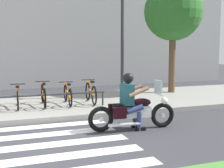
{
  "coord_description": "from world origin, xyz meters",
  "views": [
    {
      "loc": [
        -0.76,
        -6.45,
        2.09
      ],
      "look_at": [
        2.42,
        2.27,
        0.96
      ],
      "focal_mm": 49.54,
      "sensor_mm": 36.0,
      "label": 1
    }
  ],
  "objects_px": {
    "bicycle_1": "(18,97)",
    "bicycle_3": "(68,94)",
    "street_lamp": "(122,35)",
    "bicycle_2": "(43,95)",
    "tree_near_rack": "(173,12)",
    "bicycle_4": "(91,93)",
    "rider": "(130,97)",
    "motorcycle": "(133,112)",
    "bike_rack": "(46,96)"
  },
  "relations": [
    {
      "from": "rider",
      "to": "tree_near_rack",
      "type": "relative_size",
      "value": 0.3
    },
    {
      "from": "bicycle_1",
      "to": "tree_near_rack",
      "type": "height_order",
      "value": "tree_near_rack"
    },
    {
      "from": "rider",
      "to": "bicycle_3",
      "type": "bearing_deg",
      "value": 106.26
    },
    {
      "from": "rider",
      "to": "bike_rack",
      "type": "bearing_deg",
      "value": 123.59
    },
    {
      "from": "rider",
      "to": "motorcycle",
      "type": "bearing_deg",
      "value": -6.84
    },
    {
      "from": "bicycle_2",
      "to": "tree_near_rack",
      "type": "height_order",
      "value": "tree_near_rack"
    },
    {
      "from": "bicycle_2",
      "to": "tree_near_rack",
      "type": "distance_m",
      "value": 6.43
    },
    {
      "from": "bicycle_4",
      "to": "tree_near_rack",
      "type": "xyz_separation_m",
      "value": [
        3.94,
        1.27,
        2.99
      ]
    },
    {
      "from": "street_lamp",
      "to": "tree_near_rack",
      "type": "relative_size",
      "value": 0.87
    },
    {
      "from": "rider",
      "to": "bicycle_4",
      "type": "height_order",
      "value": "rider"
    },
    {
      "from": "bicycle_4",
      "to": "tree_near_rack",
      "type": "bearing_deg",
      "value": 17.86
    },
    {
      "from": "bicycle_1",
      "to": "street_lamp",
      "type": "bearing_deg",
      "value": 12.52
    },
    {
      "from": "bicycle_4",
      "to": "street_lamp",
      "type": "relative_size",
      "value": 0.4
    },
    {
      "from": "bicycle_2",
      "to": "tree_near_rack",
      "type": "xyz_separation_m",
      "value": [
        5.55,
        1.27,
        2.99
      ]
    },
    {
      "from": "rider",
      "to": "bicycle_1",
      "type": "relative_size",
      "value": 0.91
    },
    {
      "from": "bicycle_1",
      "to": "bicycle_2",
      "type": "xyz_separation_m",
      "value": [
        0.8,
        -0.0,
        0.02
      ]
    },
    {
      "from": "street_lamp",
      "to": "bicycle_1",
      "type": "bearing_deg",
      "value": -167.48
    },
    {
      "from": "rider",
      "to": "bicycle_2",
      "type": "distance_m",
      "value": 3.6
    },
    {
      "from": "bike_rack",
      "to": "street_lamp",
      "type": "relative_size",
      "value": 0.93
    },
    {
      "from": "motorcycle",
      "to": "bike_rack",
      "type": "height_order",
      "value": "motorcycle"
    },
    {
      "from": "rider",
      "to": "tree_near_rack",
      "type": "bearing_deg",
      "value": 49.06
    },
    {
      "from": "bicycle_3",
      "to": "bike_rack",
      "type": "relative_size",
      "value": 0.44
    },
    {
      "from": "bicycle_3",
      "to": "tree_near_rack",
      "type": "relative_size",
      "value": 0.35
    },
    {
      "from": "bicycle_3",
      "to": "street_lamp",
      "type": "bearing_deg",
      "value": 20.61
    },
    {
      "from": "bicycle_1",
      "to": "bicycle_3",
      "type": "distance_m",
      "value": 1.61
    },
    {
      "from": "motorcycle",
      "to": "bike_rack",
      "type": "distance_m",
      "value": 3.16
    },
    {
      "from": "bike_rack",
      "to": "bicycle_1",
      "type": "bearing_deg",
      "value": 145.36
    },
    {
      "from": "motorcycle",
      "to": "bicycle_1",
      "type": "distance_m",
      "value": 4.09
    },
    {
      "from": "bicycle_3",
      "to": "tree_near_rack",
      "type": "height_order",
      "value": "tree_near_rack"
    },
    {
      "from": "bicycle_3",
      "to": "street_lamp",
      "type": "xyz_separation_m",
      "value": [
        2.31,
        0.87,
        2.01
      ]
    },
    {
      "from": "bicycle_4",
      "to": "motorcycle",
      "type": "bearing_deg",
      "value": -86.52
    },
    {
      "from": "bicycle_2",
      "to": "bicycle_3",
      "type": "bearing_deg",
      "value": 0.07
    },
    {
      "from": "bicycle_1",
      "to": "bicycle_3",
      "type": "xyz_separation_m",
      "value": [
        1.61,
        0.0,
        0.0
      ]
    },
    {
      "from": "bicycle_3",
      "to": "tree_near_rack",
      "type": "distance_m",
      "value": 5.76
    },
    {
      "from": "bicycle_1",
      "to": "street_lamp",
      "type": "xyz_separation_m",
      "value": [
        3.92,
        0.87,
        2.02
      ]
    },
    {
      "from": "motorcycle",
      "to": "bicycle_4",
      "type": "relative_size",
      "value": 1.4
    },
    {
      "from": "rider",
      "to": "bike_rack",
      "type": "height_order",
      "value": "rider"
    },
    {
      "from": "bicycle_3",
      "to": "bicycle_4",
      "type": "height_order",
      "value": "bicycle_4"
    },
    {
      "from": "bike_rack",
      "to": "tree_near_rack",
      "type": "distance_m",
      "value": 6.54
    },
    {
      "from": "bike_rack",
      "to": "bicycle_2",
      "type": "bearing_deg",
      "value": 89.98
    },
    {
      "from": "motorcycle",
      "to": "street_lamp",
      "type": "bearing_deg",
      "value": 71.86
    },
    {
      "from": "rider",
      "to": "bicycle_2",
      "type": "xyz_separation_m",
      "value": [
        -1.72,
        3.14,
        -0.32
      ]
    },
    {
      "from": "motorcycle",
      "to": "bicycle_3",
      "type": "height_order",
      "value": "motorcycle"
    },
    {
      "from": "bike_rack",
      "to": "street_lamp",
      "type": "xyz_separation_m",
      "value": [
        3.12,
        1.42,
        1.94
      ]
    },
    {
      "from": "motorcycle",
      "to": "bike_rack",
      "type": "xyz_separation_m",
      "value": [
        -1.8,
        2.6,
        0.11
      ]
    },
    {
      "from": "rider",
      "to": "tree_near_rack",
      "type": "distance_m",
      "value": 6.43
    },
    {
      "from": "motorcycle",
      "to": "bicycle_3",
      "type": "bearing_deg",
      "value": 107.5
    },
    {
      "from": "bicycle_3",
      "to": "bicycle_4",
      "type": "xyz_separation_m",
      "value": [
        0.8,
        -0.0,
        0.02
      ]
    },
    {
      "from": "bike_rack",
      "to": "bicycle_3",
      "type": "bearing_deg",
      "value": 34.64
    },
    {
      "from": "bicycle_3",
      "to": "bicycle_2",
      "type": "bearing_deg",
      "value": -179.93
    }
  ]
}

